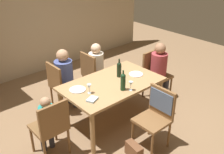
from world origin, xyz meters
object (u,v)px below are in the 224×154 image
object	(u,v)px
dinner_plate_guest_left	(136,74)
chair_far_left	(61,84)
chair_left_end	(51,125)
chair_near	(158,110)
person_child_small	(47,120)
person_woman_host	(97,65)
person_man_bearded	(160,67)
dining_table	(112,87)
chair_far_right	(93,72)
person_man_guest	(65,75)
dinner_plate_host	(78,90)
wine_bottle_tall_green	(119,69)
handbag	(134,151)
wine_bottle_dark_red	(123,81)
chair_right_end	(155,71)
wine_glass_centre	(131,84)
wine_glass_near_left	(89,87)

from	to	relation	value
dinner_plate_guest_left	chair_far_left	bearing A→B (deg)	135.99
chair_left_end	chair_near	bearing A→B (deg)	-30.72
chair_far_left	person_child_small	distance (m)	1.12
person_woman_host	person_man_bearded	bearing A→B (deg)	41.83
dining_table	chair_left_end	world-z (taller)	chair_left_end
chair_far_right	person_man_guest	world-z (taller)	person_man_guest
chair_near	dinner_plate_host	xyz separation A→B (m)	(-0.68, 1.03, 0.15)
chair_far_left	wine_bottle_tall_green	world-z (taller)	wine_bottle_tall_green
chair_far_left	handbag	size ratio (longest dim) A/B	3.29
person_child_small	dinner_plate_host	world-z (taller)	person_child_small
dining_table	wine_bottle_tall_green	size ratio (longest dim) A/B	5.00
chair_left_end	person_woman_host	world-z (taller)	person_woman_host
person_woman_host	person_man_bearded	size ratio (longest dim) A/B	0.96
chair_near	person_child_small	size ratio (longest dim) A/B	0.98
dining_table	person_child_small	size ratio (longest dim) A/B	1.72
person_man_bearded	chair_near	bearing A→B (deg)	38.34
wine_bottle_tall_green	wine_bottle_dark_red	xyz separation A→B (m)	(-0.26, -0.37, 0.01)
chair_left_end	person_child_small	size ratio (longest dim) A/B	0.98
chair_right_end	handbag	bearing A→B (deg)	31.81
wine_bottle_dark_red	dinner_plate_host	xyz separation A→B (m)	(-0.52, 0.46, -0.14)
wine_glass_centre	chair_far_right	bearing A→B (deg)	79.64
dining_table	wine_glass_near_left	distance (m)	0.51
wine_glass_centre	chair_right_end	bearing A→B (deg)	22.17
chair_far_right	person_man_bearded	distance (m)	1.28
person_child_small	wine_bottle_tall_green	distance (m)	1.45
dining_table	wine_bottle_tall_green	distance (m)	0.33
dinner_plate_host	chair_far_left	bearing A→B (deg)	81.34
chair_far_left	wine_bottle_dark_red	distance (m)	1.27
chair_far_right	chair_right_end	bearing A→B (deg)	49.49
chair_right_end	chair_far_left	bearing A→B (deg)	-25.45
dining_table	handbag	xyz separation A→B (m)	(-0.35, -0.86, -0.54)
chair_right_end	wine_bottle_dark_red	xyz separation A→B (m)	(-1.21, -0.37, 0.35)
chair_left_end	wine_bottle_dark_red	distance (m)	1.22
dining_table	chair_near	distance (m)	0.87
person_man_guest	handbag	xyz separation A→B (m)	(-0.01, -1.73, -0.55)
person_child_small	dinner_plate_host	size ratio (longest dim) A/B	3.66
dining_table	chair_near	size ratio (longest dim) A/B	1.75
wine_bottle_dark_red	wine_glass_near_left	world-z (taller)	wine_bottle_dark_red
person_man_bearded	wine_bottle_dark_red	bearing A→B (deg)	12.10
handbag	wine_glass_centre	bearing A→B (deg)	50.83
dining_table	handbag	distance (m)	1.08
person_man_bearded	person_child_small	bearing A→B (deg)	-1.21
chair_far_right	person_child_small	bearing A→B (deg)	-60.06
chair_left_end	person_child_small	world-z (taller)	person_child_small
chair_right_end	dinner_plate_host	world-z (taller)	chair_right_end
wine_bottle_tall_green	wine_glass_near_left	size ratio (longest dim) A/B	2.16
chair_right_end	chair_near	bearing A→B (deg)	41.91
dinner_plate_host	handbag	xyz separation A→B (m)	(0.20, -1.03, -0.64)
person_man_bearded	handbag	xyz separation A→B (m)	(-1.53, -0.84, -0.54)
dinner_plate_host	handbag	world-z (taller)	dinner_plate_host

